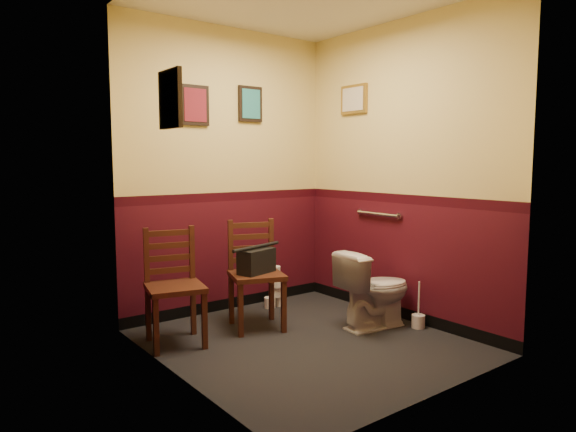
{
  "coord_description": "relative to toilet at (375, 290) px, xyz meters",
  "views": [
    {
      "loc": [
        -2.54,
        -3.07,
        1.45
      ],
      "look_at": [
        0.0,
        0.25,
        1.0
      ],
      "focal_mm": 32.0,
      "sensor_mm": 36.0,
      "label": 1
    }
  ],
  "objects": [
    {
      "name": "floor",
      "position": [
        -0.72,
        0.06,
        -0.33
      ],
      "size": [
        2.2,
        2.4,
        0.0
      ],
      "primitive_type": "cube",
      "color": "black",
      "rests_on": "ground"
    },
    {
      "name": "wall_back",
      "position": [
        -0.72,
        1.26,
        1.02
      ],
      "size": [
        2.2,
        0.0,
        2.7
      ],
      "primitive_type": "cube",
      "rotation": [
        1.57,
        0.0,
        0.0
      ],
      "color": "#410C17",
      "rests_on": "ground"
    },
    {
      "name": "wall_front",
      "position": [
        -0.72,
        -1.14,
        1.02
      ],
      "size": [
        2.2,
        0.0,
        2.7
      ],
      "primitive_type": "cube",
      "rotation": [
        -1.57,
        0.0,
        0.0
      ],
      "color": "#410C17",
      "rests_on": "ground"
    },
    {
      "name": "wall_left",
      "position": [
        -1.82,
        0.06,
        1.02
      ],
      "size": [
        0.0,
        2.4,
        2.7
      ],
      "primitive_type": "cube",
      "rotation": [
        1.57,
        0.0,
        1.57
      ],
      "color": "#410C17",
      "rests_on": "ground"
    },
    {
      "name": "wall_right",
      "position": [
        0.38,
        0.06,
        1.02
      ],
      "size": [
        0.0,
        2.4,
        2.7
      ],
      "primitive_type": "cube",
      "rotation": [
        1.57,
        0.0,
        -1.57
      ],
      "color": "#410C17",
      "rests_on": "ground"
    },
    {
      "name": "grab_bar",
      "position": [
        0.35,
        0.31,
        0.62
      ],
      "size": [
        0.05,
        0.56,
        0.06
      ],
      "color": "silver",
      "rests_on": "wall_right"
    },
    {
      "name": "framed_print_back_a",
      "position": [
        -1.07,
        1.23,
        1.62
      ],
      "size": [
        0.28,
        0.04,
        0.36
      ],
      "color": "black",
      "rests_on": "wall_back"
    },
    {
      "name": "framed_print_back_b",
      "position": [
        -0.47,
        1.23,
        1.67
      ],
      "size": [
        0.26,
        0.04,
        0.34
      ],
      "color": "black",
      "rests_on": "wall_back"
    },
    {
      "name": "framed_print_left",
      "position": [
        -1.8,
        0.16,
        1.52
      ],
      "size": [
        0.04,
        0.3,
        0.38
      ],
      "color": "black",
      "rests_on": "wall_left"
    },
    {
      "name": "framed_print_right",
      "position": [
        0.36,
        0.66,
        1.72
      ],
      "size": [
        0.04,
        0.34,
        0.28
      ],
      "color": "olive",
      "rests_on": "wall_right"
    },
    {
      "name": "toilet",
      "position": [
        0.0,
        0.0,
        0.0
      ],
      "size": [
        0.72,
        0.46,
        0.67
      ],
      "primitive_type": "imported",
      "rotation": [
        0.0,
        0.0,
        1.45
      ],
      "color": "white",
      "rests_on": "floor"
    },
    {
      "name": "toilet_brush",
      "position": [
        0.29,
        -0.25,
        -0.27
      ],
      "size": [
        0.11,
        0.11,
        0.41
      ],
      "color": "silver",
      "rests_on": "floor"
    },
    {
      "name": "chair_left",
      "position": [
        -1.56,
        0.69,
        0.13
      ],
      "size": [
        0.52,
        0.52,
        0.92
      ],
      "rotation": [
        0.0,
        0.0,
        -0.24
      ],
      "color": "#3E1E12",
      "rests_on": "floor"
    },
    {
      "name": "chair_right",
      "position": [
        -0.82,
        0.64,
        0.14
      ],
      "size": [
        0.55,
        0.55,
        0.93
      ],
      "rotation": [
        0.0,
        0.0,
        -0.34
      ],
      "color": "#3E1E12",
      "rests_on": "floor"
    },
    {
      "name": "handbag",
      "position": [
        -0.83,
        0.61,
        0.26
      ],
      "size": [
        0.37,
        0.25,
        0.24
      ],
      "rotation": [
        0.0,
        0.0,
        0.27
      ],
      "color": "black",
      "rests_on": "chair_right"
    },
    {
      "name": "tp_stack",
      "position": [
        -0.32,
        1.04,
        -0.16
      ],
      "size": [
        0.23,
        0.14,
        0.41
      ],
      "color": "silver",
      "rests_on": "floor"
    }
  ]
}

